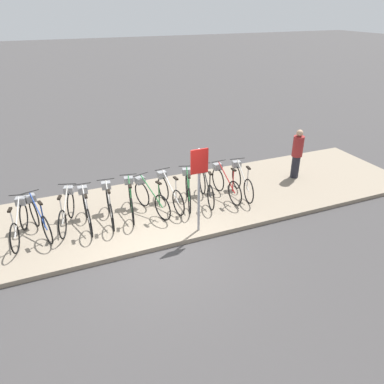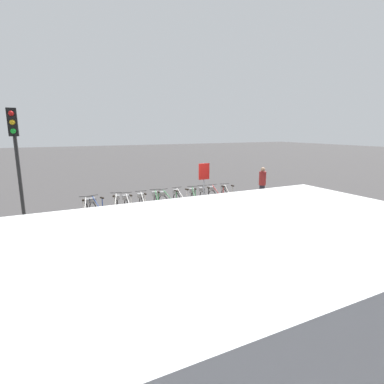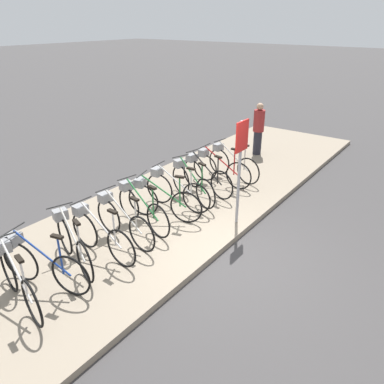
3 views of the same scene
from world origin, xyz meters
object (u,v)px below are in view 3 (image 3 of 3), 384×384
(parked_bicycle_0, at_px, (16,278))
(parked_bicycle_4, at_px, (121,219))
(parked_bicycle_1, at_px, (39,262))
(parked_bicycle_3, at_px, (99,233))
(parked_bicycle_9, at_px, (204,174))
(parked_bicycle_11, at_px, (231,162))
(parked_bicycle_8, at_px, (190,181))
(parked_bicycle_6, at_px, (160,199))
(pedestrian, at_px, (258,128))
(parked_bicycle_7, at_px, (174,189))
(parked_bicycle_2, at_px, (72,241))
(parked_bicycle_5, at_px, (140,206))
(parked_bicycle_10, at_px, (218,168))
(sign_post, at_px, (241,156))

(parked_bicycle_0, relative_size, parked_bicycle_4, 0.99)
(parked_bicycle_1, relative_size, parked_bicycle_3, 0.97)
(parked_bicycle_9, bearing_deg, parked_bicycle_1, 179.94)
(parked_bicycle_0, distance_m, parked_bicycle_11, 6.11)
(parked_bicycle_1, bearing_deg, parked_bicycle_8, 0.14)
(parked_bicycle_4, bearing_deg, parked_bicycle_8, 0.51)
(parked_bicycle_0, height_order, parked_bicycle_6, same)
(parked_bicycle_3, bearing_deg, parked_bicycle_11, -0.33)
(parked_bicycle_11, bearing_deg, parked_bicycle_0, 179.97)
(parked_bicycle_9, relative_size, pedestrian, 1.05)
(parked_bicycle_1, height_order, parked_bicycle_7, same)
(parked_bicycle_11, height_order, pedestrian, pedestrian)
(parked_bicycle_0, distance_m, parked_bicycle_8, 4.42)
(parked_bicycle_2, bearing_deg, parked_bicycle_7, -0.93)
(parked_bicycle_0, relative_size, parked_bicycle_5, 1.00)
(parked_bicycle_1, relative_size, pedestrian, 1.03)
(parked_bicycle_9, bearing_deg, parked_bicycle_10, -2.03)
(parked_bicycle_2, distance_m, parked_bicycle_4, 1.06)
(parked_bicycle_6, distance_m, pedestrian, 5.07)
(parked_bicycle_7, xyz_separation_m, parked_bicycle_10, (1.70, -0.09, 0.00))
(parked_bicycle_4, distance_m, parked_bicycle_10, 3.40)
(parked_bicycle_8, relative_size, sign_post, 0.75)
(parked_bicycle_7, height_order, parked_bicycle_9, same)
(pedestrian, bearing_deg, parked_bicycle_1, -177.95)
(parked_bicycle_5, xyz_separation_m, parked_bicycle_7, (1.10, -0.00, 0.00))
(parked_bicycle_4, relative_size, parked_bicycle_11, 1.01)
(parked_bicycle_7, xyz_separation_m, sign_post, (0.24, -1.51, 1.03))
(parked_bicycle_6, xyz_separation_m, sign_post, (0.83, -1.41, 1.03))
(parked_bicycle_2, bearing_deg, parked_bicycle_10, -1.73)
(parked_bicycle_7, distance_m, parked_bicycle_10, 1.71)
(parked_bicycle_2, height_order, parked_bicycle_6, same)
(parked_bicycle_0, height_order, sign_post, sign_post)
(parked_bicycle_4, distance_m, parked_bicycle_9, 2.79)
(parked_bicycle_1, distance_m, parked_bicycle_4, 1.74)
(parked_bicycle_4, bearing_deg, parked_bicycle_5, 7.35)
(parked_bicycle_5, height_order, parked_bicycle_7, same)
(parked_bicycle_1, relative_size, parked_bicycle_2, 1.02)
(parked_bicycle_0, relative_size, parked_bicycle_3, 0.98)
(pedestrian, xyz_separation_m, sign_post, (-4.21, -1.73, 0.64))
(parked_bicycle_3, relative_size, parked_bicycle_10, 1.00)
(parked_bicycle_10, bearing_deg, parked_bicycle_4, 179.73)
(pedestrian, bearing_deg, parked_bicycle_7, -177.18)
(parked_bicycle_1, distance_m, parked_bicycle_2, 0.70)
(parked_bicycle_5, bearing_deg, parked_bicycle_0, -177.13)
(parked_bicycle_2, bearing_deg, parked_bicycle_6, -3.88)
(parked_bicycle_10, relative_size, pedestrian, 1.06)
(parked_bicycle_3, bearing_deg, parked_bicycle_6, 0.40)
(parked_bicycle_0, relative_size, parked_bicycle_11, 0.99)
(parked_bicycle_0, distance_m, pedestrian, 8.35)
(parked_bicycle_2, bearing_deg, parked_bicycle_1, -171.06)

